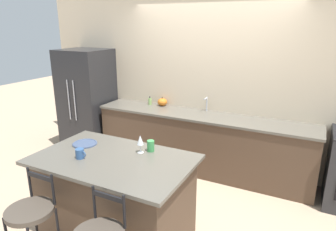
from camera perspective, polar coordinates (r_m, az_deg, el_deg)
ground_plane at (r=4.55m, az=4.42°, el=-11.98°), size 18.00×18.00×0.00m
wall_back at (r=4.68m, az=7.94°, el=6.40°), size 6.00×0.07×2.70m
back_counter at (r=4.65m, az=6.26°, el=-5.10°), size 3.33×0.65×0.91m
sink_faucet at (r=4.64m, az=7.33°, el=2.47°), size 0.02×0.13×0.22m
kitchen_island at (r=3.26m, az=-10.00°, el=-15.34°), size 1.58×0.98×0.93m
refrigerator at (r=5.52m, az=-15.06°, el=2.78°), size 0.81×0.76×1.79m
bar_stool_near at (r=3.03m, az=-24.48°, el=-17.78°), size 0.41×0.41×0.97m
dinner_plate at (r=3.43m, az=-15.56°, el=-5.15°), size 0.27×0.27×0.02m
wine_glass at (r=3.07m, az=-5.31°, el=-4.74°), size 0.07×0.07×0.19m
coffee_mug at (r=3.09m, az=-16.41°, el=-6.98°), size 0.12×0.08×0.10m
tumbler_cup at (r=3.12m, az=-3.31°, el=-5.79°), size 0.08×0.08×0.12m
pumpkin_decoration at (r=4.94m, az=-1.10°, el=2.59°), size 0.16×0.16×0.15m
soap_bottle at (r=5.01m, az=-3.46°, el=2.73°), size 0.06×0.06×0.14m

